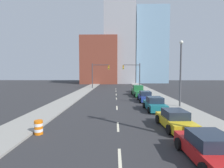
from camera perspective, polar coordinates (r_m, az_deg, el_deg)
sidewalk_left at (r=51.09m, az=-7.05°, el=-1.00°), size 3.17×98.64×0.14m
sidewalk_right at (r=51.15m, az=9.51°, el=-1.02°), size 3.17×98.64×0.14m
lane_stripe_at_7m at (r=9.11m, az=2.57°, el=-23.42°), size 0.16×2.40×0.01m
lane_stripe_at_12m at (r=13.89m, az=1.96°, el=-13.73°), size 0.16×2.40×0.01m
lane_stripe_at_20m at (r=21.03m, az=1.61°, el=-7.75°), size 0.16×2.40×0.01m
lane_stripe_at_27m at (r=28.33m, az=1.44°, el=-4.80°), size 0.16×2.40×0.01m
lane_stripe_at_32m at (r=33.61m, az=1.37°, el=-3.48°), size 0.16×2.40×0.01m
lane_stripe_at_39m at (r=40.09m, az=1.30°, el=-2.33°), size 0.16×2.40×0.01m
lane_stripe_at_44m at (r=45.70m, az=1.26°, el=-1.60°), size 0.16×2.40×0.01m
building_brick_left at (r=72.45m, az=-3.91°, el=7.47°), size 14.00×16.00×18.10m
building_office_center at (r=76.93m, az=2.34°, el=12.26°), size 12.00×20.00×31.46m
building_glass_right at (r=82.23m, az=11.74°, el=11.50°), size 13.00×20.00×31.11m
traffic_signal_left at (r=46.54m, az=-4.90°, el=3.83°), size 4.66×0.35×6.70m
traffic_signal_right at (r=46.60m, az=7.50°, el=3.81°), size 4.66×0.35×6.70m
traffic_barrel at (r=13.13m, az=-22.85°, el=-12.90°), size 0.56×0.56×0.95m
street_lamp at (r=22.35m, az=21.51°, el=4.64°), size 0.44×0.44×7.97m
sedan_red at (r=9.76m, az=29.26°, el=-17.99°), size 2.15×4.28×1.36m
sedan_yellow at (r=14.17m, az=19.83°, el=-10.94°), size 2.17×4.39×1.38m
sedan_teal at (r=20.02m, az=13.77°, el=-6.46°), size 2.16×4.26×1.50m
sedan_blue at (r=26.09m, az=10.80°, el=-4.10°), size 2.05×4.42×1.49m
pickup_truck_green at (r=32.32m, az=8.64°, el=-2.44°), size 2.36×6.11×1.87m
sedan_white at (r=38.18m, az=8.18°, el=-1.60°), size 2.17×4.85×1.54m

